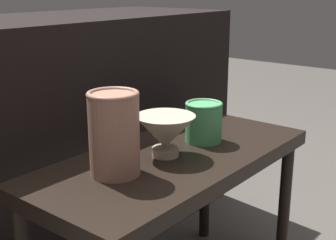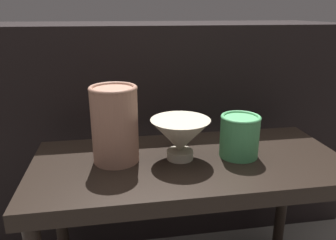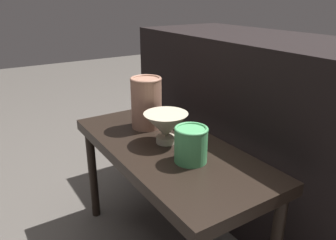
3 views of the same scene
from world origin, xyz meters
The scene contains 5 objects.
table centered at (0.00, 0.00, 0.40)m, with size 0.81×0.37×0.46m.
couch_backdrop centered at (0.00, 0.52, 0.39)m, with size 1.39×0.50×0.78m.
bowl centered at (-0.02, 0.01, 0.52)m, with size 0.15×0.15×0.11m.
vase_textured_left centered at (-0.19, 0.02, 0.56)m, with size 0.12×0.12×0.20m.
vase_colorful_right centered at (0.13, 0.00, 0.51)m, with size 0.10×0.10×0.11m.
Camera 1 is at (-0.89, -0.70, 0.88)m, focal length 50.00 mm.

